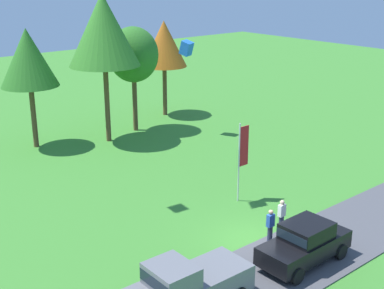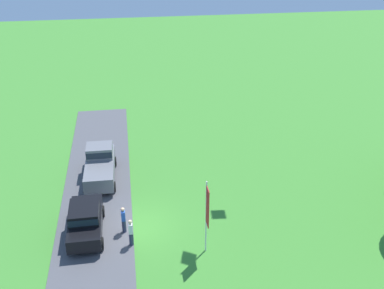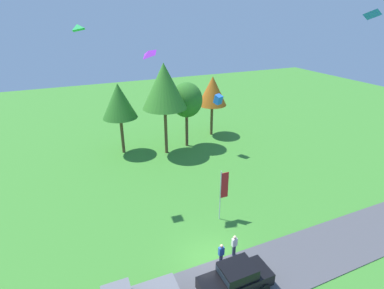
{
  "view_description": "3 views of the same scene",
  "coord_description": "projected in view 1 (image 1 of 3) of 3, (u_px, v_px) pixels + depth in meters",
  "views": [
    {
      "loc": [
        -16.57,
        -15.19,
        12.21
      ],
      "look_at": [
        0.13,
        4.57,
        3.56
      ],
      "focal_mm": 50.0,
      "sensor_mm": 36.0,
      "label": 1
    },
    {
      "loc": [
        21.42,
        0.04,
        16.35
      ],
      "look_at": [
        -0.61,
        3.41,
        4.86
      ],
      "focal_mm": 42.0,
      "sensor_mm": 36.0,
      "label": 2
    },
    {
      "loc": [
        -7.38,
        -13.64,
        15.35
      ],
      "look_at": [
        1.21,
        5.89,
        5.97
      ],
      "focal_mm": 28.0,
      "sensor_mm": 36.0,
      "label": 3
    }
  ],
  "objects": [
    {
      "name": "car_sedan_by_flagpole",
      "position": [
        305.0,
        242.0,
        22.8
      ],
      "size": [
        4.41,
        1.97,
        1.84
      ],
      "color": "black",
      "rests_on": "ground"
    },
    {
      "name": "kite_box_trailing_tail",
      "position": [
        186.0,
        48.0,
        38.95
      ],
      "size": [
        0.91,
        1.14,
        1.19
      ],
      "primitive_type": "cube",
      "rotation": [
        0.06,
        0.3,
        5.02
      ],
      "color": "blue"
    },
    {
      "name": "flag_banner",
      "position": [
        242.0,
        152.0,
        28.55
      ],
      "size": [
        0.71,
        0.08,
        4.42
      ],
      "color": "silver",
      "rests_on": "ground"
    },
    {
      "name": "tree_far_right",
      "position": [
        103.0,
        30.0,
        36.84
      ],
      "size": [
        5.01,
        5.01,
        10.57
      ],
      "color": "brown",
      "rests_on": "ground"
    },
    {
      "name": "car_pickup_mid_row",
      "position": [
        185.0,
        286.0,
        19.5
      ],
      "size": [
        5.03,
        2.11,
        2.14
      ],
      "color": "slate",
      "rests_on": "ground"
    },
    {
      "name": "person_on_lawn",
      "position": [
        282.0,
        216.0,
        25.51
      ],
      "size": [
        0.36,
        0.24,
        1.71
      ],
      "color": "#2D334C",
      "rests_on": "ground"
    },
    {
      "name": "pavement_strip",
      "position": [
        292.0,
        260.0,
        23.28
      ],
      "size": [
        36.0,
        4.4,
        0.06
      ],
      "primitive_type": "cube",
      "color": "#4C4C51",
      "rests_on": "ground"
    },
    {
      "name": "tree_left_of_center",
      "position": [
        28.0,
        58.0,
        36.09
      ],
      "size": [
        3.95,
        3.95,
        8.33
      ],
      "color": "brown",
      "rests_on": "ground"
    },
    {
      "name": "tree_lone_near",
      "position": [
        164.0,
        44.0,
        44.39
      ],
      "size": [
        3.79,
        3.79,
        8.0
      ],
      "color": "brown",
      "rests_on": "ground"
    },
    {
      "name": "tree_far_left",
      "position": [
        133.0,
        55.0,
        40.07
      ],
      "size": [
        3.79,
        3.79,
        8.01
      ],
      "color": "brown",
      "rests_on": "ground"
    },
    {
      "name": "person_watching_sky",
      "position": [
        270.0,
        226.0,
        24.5
      ],
      "size": [
        0.36,
        0.24,
        1.71
      ],
      "color": "#2D334C",
      "rests_on": "ground"
    },
    {
      "name": "ground_plane",
      "position": [
        253.0,
        241.0,
        25.02
      ],
      "size": [
        120.0,
        120.0,
        0.0
      ],
      "primitive_type": "plane",
      "color": "#3D842D"
    }
  ]
}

